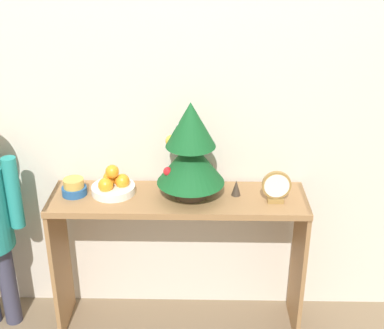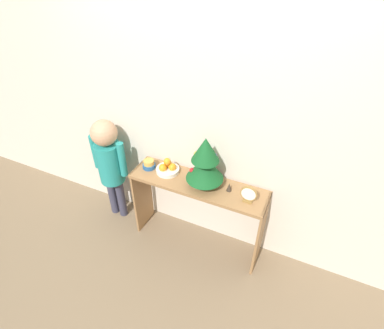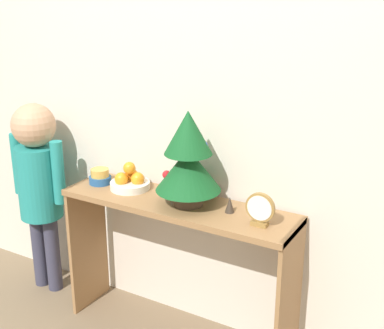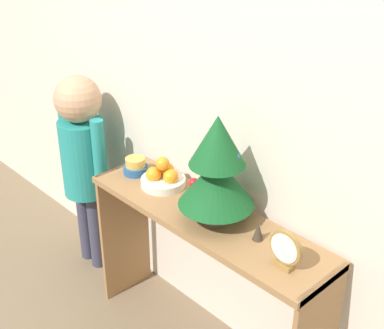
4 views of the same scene
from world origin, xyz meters
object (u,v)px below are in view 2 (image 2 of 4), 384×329
object	(u,v)px
mini_tree	(205,162)
desk_clock	(249,195)
singing_bowl	(149,164)
child_figure	(109,159)
fruit_bowl	(168,168)
figurine	(229,187)

from	to	relation	value
mini_tree	desk_clock	bearing A→B (deg)	-6.79
singing_bowl	child_figure	distance (m)	0.45
mini_tree	desk_clock	distance (m)	0.43
fruit_bowl	figurine	bearing A→B (deg)	-1.25
mini_tree	singing_bowl	world-z (taller)	mini_tree
mini_tree	fruit_bowl	distance (m)	0.42
mini_tree	figurine	size ratio (longest dim) A/B	6.06
child_figure	figurine	bearing A→B (deg)	1.14
fruit_bowl	singing_bowl	world-z (taller)	fruit_bowl
figurine	fruit_bowl	bearing A→B (deg)	178.75
mini_tree	child_figure	distance (m)	1.03
figurine	mini_tree	bearing A→B (deg)	-175.36
mini_tree	fruit_bowl	world-z (taller)	mini_tree
desk_clock	child_figure	world-z (taller)	child_figure
figurine	singing_bowl	bearing A→B (deg)	-179.41
singing_bowl	child_figure	world-z (taller)	child_figure
desk_clock	figurine	bearing A→B (deg)	160.21
singing_bowl	fruit_bowl	bearing A→B (deg)	6.48
desk_clock	mini_tree	bearing A→B (deg)	173.21
fruit_bowl	singing_bowl	size ratio (longest dim) A/B	1.76
fruit_bowl	figurine	xyz separation A→B (m)	(0.58, -0.01, -0.00)
desk_clock	figurine	size ratio (longest dim) A/B	2.02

